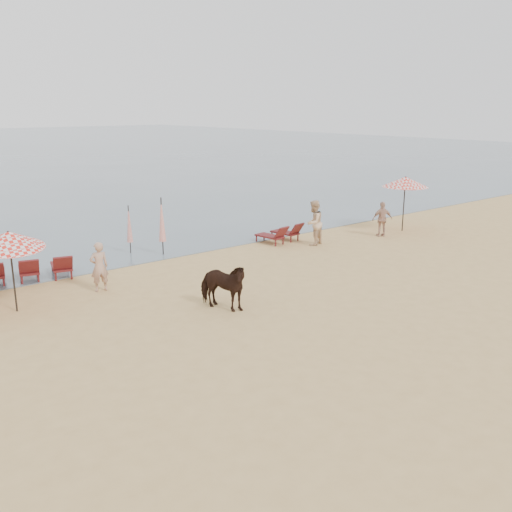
{
  "coord_description": "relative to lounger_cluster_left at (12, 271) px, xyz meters",
  "views": [
    {
      "loc": [
        -11.09,
        -8.66,
        5.76
      ],
      "look_at": [
        0.0,
        5.0,
        1.1
      ],
      "focal_mm": 40.0,
      "sensor_mm": 36.0,
      "label": 1
    }
  ],
  "objects": [
    {
      "name": "beachgoer_left",
      "position": [
        1.93,
        -2.67,
        0.38
      ],
      "size": [
        0.63,
        0.46,
        1.61
      ],
      "primitive_type": "imported",
      "rotation": [
        0.0,
        0.0,
        3.01
      ],
      "color": "tan",
      "rests_on": "ground"
    },
    {
      "name": "ground",
      "position": [
        5.93,
        -10.64,
        -0.42
      ],
      "size": [
        120.0,
        120.0,
        0.0
      ],
      "primitive_type": "plane",
      "color": "tan",
      "rests_on": "ground"
    },
    {
      "name": "umbrella_closed_right",
      "position": [
        5.78,
        0.04,
        1.0
      ],
      "size": [
        0.28,
        0.28,
        2.31
      ],
      "rotation": [
        0.0,
        0.0,
        -0.04
      ],
      "color": "black",
      "rests_on": "ground"
    },
    {
      "name": "lounger_cluster_right",
      "position": [
        10.88,
        -1.25,
        -0.03
      ],
      "size": [
        1.74,
        1.69,
        0.56
      ],
      "rotation": [
        0.0,
        0.0,
        0.12
      ],
      "color": "maroon",
      "rests_on": "ground"
    },
    {
      "name": "umbrella_open_right",
      "position": [
        16.89,
        -3.14,
        1.9
      ],
      "size": [
        2.11,
        2.11,
        2.58
      ],
      "rotation": [
        0.0,
        0.0,
        -0.41
      ],
      "color": "black",
      "rests_on": "ground"
    },
    {
      "name": "beachgoer_right_a",
      "position": [
        11.64,
        -2.48,
        0.53
      ],
      "size": [
        1.11,
        0.98,
        1.91
      ],
      "primitive_type": "imported",
      "rotation": [
        0.0,
        0.0,
        3.47
      ],
      "color": "#D5AD85",
      "rests_on": "ground"
    },
    {
      "name": "cow",
      "position": [
        3.94,
        -6.53,
        0.3
      ],
      "size": [
        1.34,
        1.87,
        1.44
      ],
      "primitive_type": "imported",
      "rotation": [
        0.0,
        0.0,
        0.37
      ],
      "color": "black",
      "rests_on": "ground"
    },
    {
      "name": "umbrella_open_left_b",
      "position": [
        -0.75,
        -2.9,
        1.71
      ],
      "size": [
        1.93,
        1.97,
        2.46
      ],
      "rotation": [
        0.0,
        0.0,
        -0.05
      ],
      "color": "black",
      "rests_on": "ground"
    },
    {
      "name": "lounger_cluster_left",
      "position": [
        0.0,
        0.0,
        0.0
      ],
      "size": [
        4.11,
        2.56,
        0.61
      ],
      "rotation": [
        0.0,
        0.0,
        -0.26
      ],
      "color": "maroon",
      "rests_on": "ground"
    },
    {
      "name": "beachgoer_right_b",
      "position": [
        15.2,
        -3.27,
        0.37
      ],
      "size": [
        0.99,
        0.8,
        1.58
      ],
      "primitive_type": "imported",
      "rotation": [
        0.0,
        0.0,
        2.62
      ],
      "color": "tan",
      "rests_on": "ground"
    },
    {
      "name": "umbrella_closed_left",
      "position": [
        4.88,
        1.05,
        0.79
      ],
      "size": [
        0.24,
        0.24,
        1.96
      ],
      "rotation": [
        0.0,
        0.0,
        0.4
      ],
      "color": "black",
      "rests_on": "ground"
    }
  ]
}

